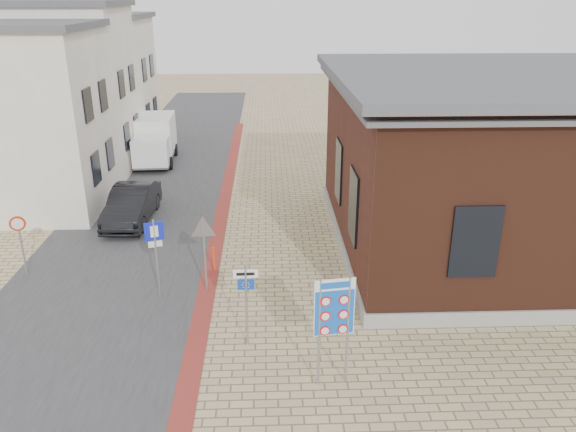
{
  "coord_description": "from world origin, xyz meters",
  "views": [
    {
      "loc": [
        0.11,
        -13.37,
        9.34
      ],
      "look_at": [
        0.81,
        4.71,
        2.2
      ],
      "focal_mm": 35.0,
      "sensor_mm": 36.0,
      "label": 1
    }
  ],
  "objects_px": {
    "box_truck": "(155,140)",
    "essen_sign": "(246,292)",
    "parking_sign": "(155,245)",
    "bollard": "(214,259)",
    "border_sign": "(334,309)",
    "sedan": "(132,204)"
  },
  "relations": [
    {
      "from": "border_sign",
      "to": "parking_sign",
      "type": "height_order",
      "value": "border_sign"
    },
    {
      "from": "border_sign",
      "to": "bollard",
      "type": "relative_size",
      "value": 3.31
    },
    {
      "from": "parking_sign",
      "to": "bollard",
      "type": "bearing_deg",
      "value": 30.63
    },
    {
      "from": "box_truck",
      "to": "parking_sign",
      "type": "relative_size",
      "value": 1.87
    },
    {
      "from": "essen_sign",
      "to": "bollard",
      "type": "height_order",
      "value": "essen_sign"
    },
    {
      "from": "sedan",
      "to": "essen_sign",
      "type": "xyz_separation_m",
      "value": [
        5.34,
        -9.66,
        0.91
      ]
    },
    {
      "from": "sedan",
      "to": "border_sign",
      "type": "distance_m",
      "value": 13.8
    },
    {
      "from": "parking_sign",
      "to": "essen_sign",
      "type": "bearing_deg",
      "value": -61.83
    },
    {
      "from": "border_sign",
      "to": "essen_sign",
      "type": "distance_m",
      "value": 2.9
    },
    {
      "from": "sedan",
      "to": "bollard",
      "type": "xyz_separation_m",
      "value": [
        4.0,
        -4.96,
        -0.32
      ]
    },
    {
      "from": "box_truck",
      "to": "parking_sign",
      "type": "xyz_separation_m",
      "value": [
        3.01,
        -16.31,
        0.54
      ]
    },
    {
      "from": "essen_sign",
      "to": "parking_sign",
      "type": "height_order",
      "value": "parking_sign"
    },
    {
      "from": "box_truck",
      "to": "bollard",
      "type": "xyz_separation_m",
      "value": [
        4.65,
        -14.41,
        -0.92
      ]
    },
    {
      "from": "box_truck",
      "to": "bollard",
      "type": "relative_size",
      "value": 5.68
    },
    {
      "from": "border_sign",
      "to": "box_truck",
      "type": "bearing_deg",
      "value": 103.18
    },
    {
      "from": "sedan",
      "to": "bollard",
      "type": "bearing_deg",
      "value": -49.25
    },
    {
      "from": "box_truck",
      "to": "essen_sign",
      "type": "height_order",
      "value": "box_truck"
    },
    {
      "from": "box_truck",
      "to": "essen_sign",
      "type": "relative_size",
      "value": 2.04
    },
    {
      "from": "essen_sign",
      "to": "bollard",
      "type": "bearing_deg",
      "value": 104.3
    },
    {
      "from": "border_sign",
      "to": "bollard",
      "type": "distance_m",
      "value": 7.61
    },
    {
      "from": "box_truck",
      "to": "border_sign",
      "type": "relative_size",
      "value": 1.72
    },
    {
      "from": "sedan",
      "to": "essen_sign",
      "type": "bearing_deg",
      "value": -59.22
    }
  ]
}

